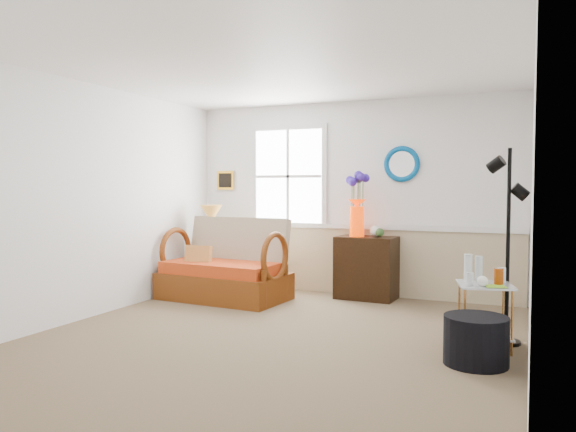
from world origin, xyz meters
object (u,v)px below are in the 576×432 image
at_px(lamp_stand, 212,267).
at_px(side_table, 484,316).
at_px(cabinet, 367,268).
at_px(ottoman, 476,340).
at_px(loveseat, 224,259).
at_px(floor_lamp, 508,247).

relative_size(lamp_stand, side_table, 1.08).
relative_size(cabinet, ottoman, 1.56).
height_order(loveseat, lamp_stand, loveseat).
bearing_deg(floor_lamp, cabinet, 155.65).
bearing_deg(lamp_stand, loveseat, -46.52).
relative_size(side_table, floor_lamp, 0.32).
bearing_deg(lamp_stand, side_table, -22.07).
relative_size(loveseat, cabinet, 1.98).
xyz_separation_m(loveseat, lamp_stand, (-0.49, 0.51, -0.21)).
bearing_deg(cabinet, lamp_stand, -170.29).
bearing_deg(loveseat, side_table, -12.77).
xyz_separation_m(floor_lamp, ottoman, (-0.20, -0.76, -0.71)).
bearing_deg(ottoman, side_table, 86.77).
bearing_deg(floor_lamp, side_table, -108.15).
bearing_deg(ottoman, cabinet, 124.07).
bearing_deg(side_table, loveseat, 162.85).
height_order(side_table, floor_lamp, floor_lamp).
bearing_deg(loveseat, ottoman, -20.71).
xyz_separation_m(loveseat, ottoman, (3.24, -1.51, -0.32)).
bearing_deg(ottoman, loveseat, 154.92).
relative_size(lamp_stand, cabinet, 0.78).
height_order(side_table, ottoman, side_table).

